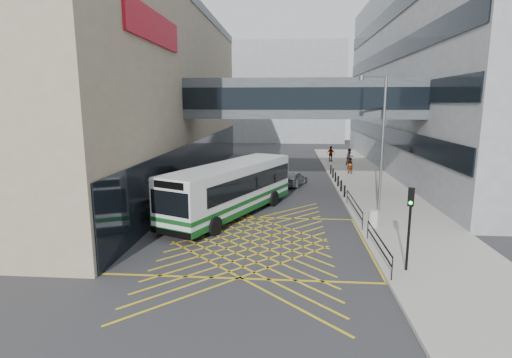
% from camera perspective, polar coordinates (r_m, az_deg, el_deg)
% --- Properties ---
extents(ground, '(120.00, 120.00, 0.00)m').
position_cam_1_polar(ground, '(21.23, -0.87, -8.95)').
color(ground, '#333335').
extents(building_whsmith, '(24.17, 42.00, 16.00)m').
position_cam_1_polar(building_whsmith, '(41.04, -24.91, 10.97)').
color(building_whsmith, gray).
rests_on(building_whsmith, ground).
extents(building_right, '(24.09, 44.00, 20.00)m').
position_cam_1_polar(building_right, '(49.21, 32.06, 12.49)').
color(building_right, gray).
rests_on(building_right, ground).
extents(building_far, '(28.00, 16.00, 18.00)m').
position_cam_1_polar(building_far, '(80.01, 1.81, 12.10)').
color(building_far, gray).
rests_on(building_far, ground).
extents(skybridge, '(20.00, 4.10, 3.00)m').
position_cam_1_polar(skybridge, '(31.91, 6.66, 11.32)').
color(skybridge, '#3E4449').
rests_on(skybridge, ground).
extents(pavement, '(6.00, 54.00, 0.16)m').
position_cam_1_polar(pavement, '(36.30, 15.74, -0.88)').
color(pavement, '#A29D94').
rests_on(pavement, ground).
extents(box_junction, '(12.00, 9.00, 0.01)m').
position_cam_1_polar(box_junction, '(21.23, -0.87, -8.94)').
color(box_junction, gold).
rests_on(box_junction, ground).
extents(bus, '(7.37, 12.01, 3.35)m').
position_cam_1_polar(bus, '(25.76, -3.44, -1.27)').
color(bus, silver).
rests_on(bus, ground).
extents(car_white, '(3.36, 4.69, 1.38)m').
position_cam_1_polar(car_white, '(25.50, -10.17, -4.10)').
color(car_white, silver).
rests_on(car_white, ground).
extents(car_dark, '(2.02, 5.07, 1.58)m').
position_cam_1_polar(car_dark, '(36.03, -2.39, 0.59)').
color(car_dark, black).
rests_on(car_dark, ground).
extents(car_silver, '(2.83, 4.35, 1.25)m').
position_cam_1_polar(car_silver, '(35.39, 5.39, 0.09)').
color(car_silver, gray).
rests_on(car_silver, ground).
extents(traffic_light, '(0.29, 0.43, 3.63)m').
position_cam_1_polar(traffic_light, '(17.77, 21.11, -5.12)').
color(traffic_light, black).
rests_on(traffic_light, pavement).
extents(street_lamp, '(1.91, 0.91, 8.65)m').
position_cam_1_polar(street_lamp, '(26.47, 17.31, 5.80)').
color(street_lamp, slate).
rests_on(street_lamp, pavement).
extents(litter_bin, '(0.56, 0.56, 0.97)m').
position_cam_1_polar(litter_bin, '(24.01, 16.42, -5.43)').
color(litter_bin, '#ADA89E').
rests_on(litter_bin, pavement).
extents(kerb_railings, '(0.05, 12.54, 1.00)m').
position_cam_1_polar(kerb_railings, '(22.96, 15.10, -5.49)').
color(kerb_railings, black).
rests_on(kerb_railings, pavement).
extents(bollards, '(0.14, 10.14, 0.90)m').
position_cam_1_polar(bollards, '(35.77, 11.46, 0.01)').
color(bollards, black).
rests_on(bollards, pavement).
extents(pedestrian_a, '(0.68, 0.50, 1.65)m').
position_cam_1_polar(pedestrian_a, '(40.96, 13.26, 1.83)').
color(pedestrian_a, gray).
rests_on(pedestrian_a, pavement).
extents(pedestrian_b, '(1.06, 0.89, 1.88)m').
position_cam_1_polar(pedestrian_b, '(46.80, 13.23, 3.06)').
color(pedestrian_b, gray).
rests_on(pedestrian_b, pavement).
extents(pedestrian_c, '(1.21, 1.04, 1.86)m').
position_cam_1_polar(pedestrian_c, '(49.43, 10.66, 3.55)').
color(pedestrian_c, gray).
rests_on(pedestrian_c, pavement).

